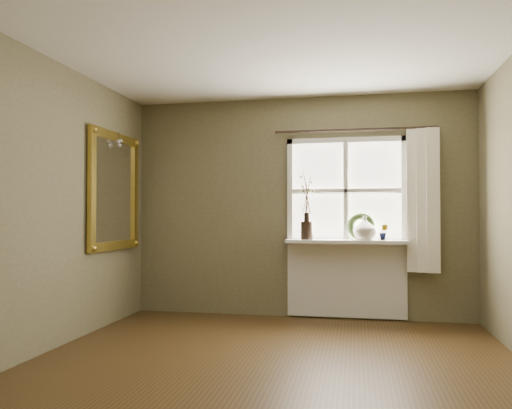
{
  "coord_description": "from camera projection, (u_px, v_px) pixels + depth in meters",
  "views": [
    {
      "loc": [
        0.66,
        -3.64,
        1.2
      ],
      "look_at": [
        -0.38,
        1.55,
        1.31
      ],
      "focal_mm": 35.0,
      "sensor_mm": 36.0,
      "label": 1
    }
  ],
  "objects": [
    {
      "name": "floor",
      "position": [
        265.0,
        378.0,
        3.67
      ],
      "size": [
        4.5,
        4.5,
        0.0
      ],
      "primitive_type": "plane",
      "color": "#3B2812",
      "rests_on": "ground"
    },
    {
      "name": "ceiling",
      "position": [
        265.0,
        28.0,
        3.73
      ],
      "size": [
        4.5,
        4.5,
        0.0
      ],
      "primitive_type": "plane",
      "color": "silver",
      "rests_on": "ground"
    },
    {
      "name": "wall_back",
      "position": [
        299.0,
        207.0,
        5.96
      ],
      "size": [
        4.0,
        0.1,
        2.6
      ],
      "primitive_type": "cube",
      "color": "brown",
      "rests_on": "ground"
    },
    {
      "name": "wall_left",
      "position": [
        20.0,
        203.0,
        4.1
      ],
      "size": [
        0.1,
        4.5,
        2.6
      ],
      "primitive_type": "cube",
      "color": "brown",
      "rests_on": "ground"
    },
    {
      "name": "wall_front",
      "position": [
        123.0,
        180.0,
        1.45
      ],
      "size": [
        4.0,
        0.1,
        2.6
      ],
      "primitive_type": "cube",
      "color": "brown",
      "rests_on": "ground"
    },
    {
      "name": "window_frame",
      "position": [
        346.0,
        191.0,
        5.78
      ],
      "size": [
        1.36,
        0.06,
        1.24
      ],
      "color": "silver",
      "rests_on": "wall_back"
    },
    {
      "name": "window_sill",
      "position": [
        346.0,
        242.0,
        5.66
      ],
      "size": [
        1.36,
        0.26,
        0.04
      ],
      "primitive_type": "cube",
      "color": "silver",
      "rests_on": "wall_back"
    },
    {
      "name": "window_apron",
      "position": [
        346.0,
        279.0,
        5.76
      ],
      "size": [
        1.36,
        0.04,
        0.88
      ],
      "primitive_type": "cube",
      "color": "silver",
      "rests_on": "ground"
    },
    {
      "name": "dark_jug",
      "position": [
        307.0,
        230.0,
        5.75
      ],
      "size": [
        0.15,
        0.15,
        0.21
      ],
      "primitive_type": "cylinder",
      "rotation": [
        0.0,
        0.0,
        -0.05
      ],
      "color": "black",
      "rests_on": "window_sill"
    },
    {
      "name": "cream_vase",
      "position": [
        365.0,
        228.0,
        5.62
      ],
      "size": [
        0.31,
        0.31,
        0.27
      ],
      "primitive_type": "imported",
      "rotation": [
        0.0,
        0.0,
        -0.2
      ],
      "color": "beige",
      "rests_on": "window_sill"
    },
    {
      "name": "wreath",
      "position": [
        361.0,
        229.0,
        5.67
      ],
      "size": [
        0.33,
        0.2,
        0.32
      ],
      "primitive_type": "torus",
      "rotation": [
        1.36,
        0.0,
        -0.2
      ],
      "color": "#293D1B",
      "rests_on": "window_sill"
    },
    {
      "name": "potted_plant_left",
      "position": [
        307.0,
        233.0,
        5.75
      ],
      "size": [
        0.09,
        0.06,
        0.15
      ],
      "primitive_type": "imported",
      "rotation": [
        0.0,
        0.0,
        -0.09
      ],
      "color": "#293D1B",
      "rests_on": "window_sill"
    },
    {
      "name": "potted_plant_right",
      "position": [
        384.0,
        232.0,
        5.58
      ],
      "size": [
        0.11,
        0.1,
        0.18
      ],
      "primitive_type": "imported",
      "rotation": [
        0.0,
        0.0,
        -0.18
      ],
      "color": "#293D1B",
      "rests_on": "window_sill"
    },
    {
      "name": "curtain",
      "position": [
        423.0,
        200.0,
        5.52
      ],
      "size": [
        0.36,
        0.12,
        1.59
      ],
      "primitive_type": "cube",
      "color": "#EDE7CD",
      "rests_on": "wall_back"
    },
    {
      "name": "curtain_rod",
      "position": [
        354.0,
        130.0,
        5.72
      ],
      "size": [
        1.84,
        0.03,
        0.03
      ],
      "primitive_type": "cylinder",
      "rotation": [
        0.0,
        1.57,
        0.0
      ],
      "color": "black",
      "rests_on": "wall_back"
    },
    {
      "name": "gilt_mirror",
      "position": [
        115.0,
        191.0,
        5.53
      ],
      "size": [
        0.1,
        1.09,
        1.3
      ],
      "color": "white",
      "rests_on": "wall_left"
    }
  ]
}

